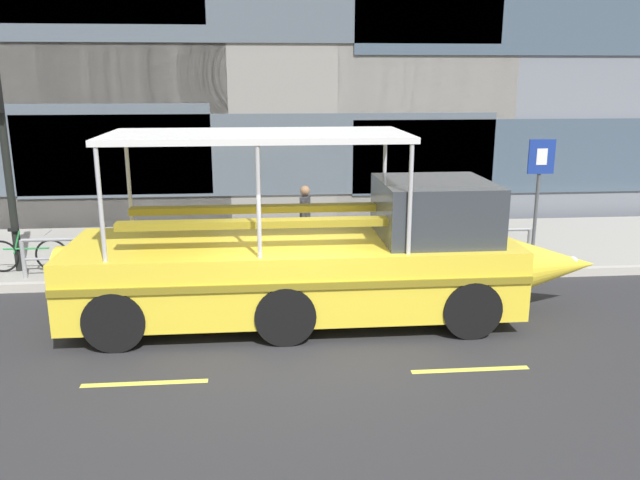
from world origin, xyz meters
The scene contains 11 objects.
ground_plane centered at (0.00, 0.00, 0.00)m, with size 120.00×120.00×0.00m, color #2B2B2D.
sidewalk centered at (0.00, 5.60, 0.09)m, with size 32.00×4.80×0.18m, color #99968E.
curb_edge centered at (0.00, 3.11, 0.09)m, with size 32.00×0.18×0.18m, color #B2ADA3.
lane_centreline centered at (0.00, -1.20, 0.00)m, with size 25.80×0.12×0.01m.
curb_guardrail centered at (-0.20, 3.45, 0.75)m, with size 10.94×0.09×0.85m.
traffic_light_pole centered at (-5.94, 3.97, 2.77)m, with size 0.24×0.46×4.29m.
parking_sign centered at (5.50, 3.84, 2.04)m, with size 0.60×0.12×2.75m.
leaned_bicycle centered at (-5.73, 3.93, 0.56)m, with size 1.74×0.46×0.96m.
duck_tour_boat centered at (0.42, 1.15, 1.09)m, with size 9.70×2.55×3.35m.
pedestrian_near_bow centered at (4.04, 4.14, 1.10)m, with size 0.24×0.43×1.53m.
pedestrian_mid_left centered at (0.32, 4.64, 1.18)m, with size 0.27×0.46×1.66m.
Camera 1 is at (-0.65, -9.73, 4.29)m, focal length 35.76 mm.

